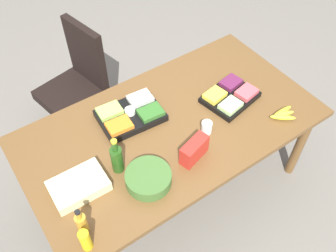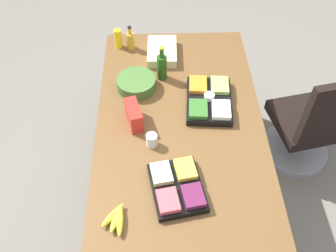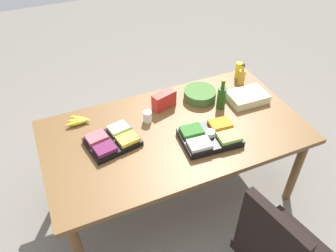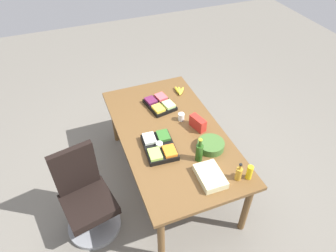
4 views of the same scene
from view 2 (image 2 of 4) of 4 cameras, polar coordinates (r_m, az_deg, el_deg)
name	(u,v)px [view 2 (image 2 of 4)]	position (r m, az deg, el deg)	size (l,w,h in m)	color
ground_plane	(178,187)	(3.08, 1.50, -9.18)	(10.00, 10.00, 0.00)	slate
conference_table	(180,133)	(2.52, 1.81, -0.99)	(2.00, 1.09, 0.76)	brown
office_chair	(308,129)	(3.15, 20.32, -0.38)	(0.57, 0.57, 0.99)	gray
fruit_platter	(177,187)	(2.15, 1.36, -9.09)	(0.40, 0.34, 0.07)	black
wine_bottle	(162,66)	(2.71, -0.93, 8.97)	(0.08, 0.08, 0.27)	#224B15
banana_bunch	(116,218)	(2.08, -7.77, -13.60)	(0.20, 0.14, 0.04)	yellow
sheet_cake	(162,51)	(2.96, -0.90, 11.16)	(0.32, 0.22, 0.07)	beige
mustard_bottle	(118,38)	(3.04, -7.49, 12.93)	(0.06, 0.06, 0.15)	yellow
paper_cup	(152,140)	(2.32, -2.46, -2.15)	(0.07, 0.07, 0.09)	white
veggie_tray	(209,100)	(2.58, 6.18, 3.95)	(0.44, 0.33, 0.09)	black
salad_bowl	(136,83)	(2.69, -4.79, 6.42)	(0.27, 0.27, 0.08)	#41682E
chip_bag_red	(134,115)	(2.43, -5.17, 1.66)	(0.20, 0.08, 0.14)	red
dressing_bottle	(131,40)	(3.01, -5.65, 12.71)	(0.07, 0.07, 0.20)	#BE8B28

